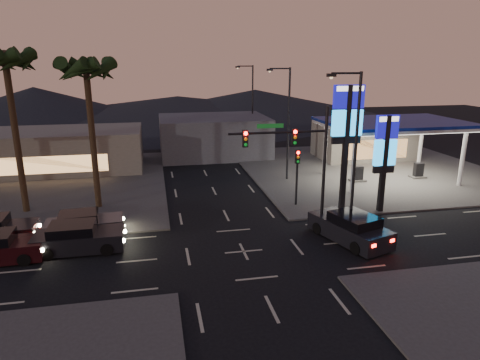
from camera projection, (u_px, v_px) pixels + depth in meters
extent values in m
plane|color=black|center=(244.00, 251.00, 24.57)|extent=(140.00, 140.00, 0.00)
cube|color=#47443F|center=(367.00, 169.00, 42.72)|extent=(24.00, 24.00, 0.12)
cube|color=#47443F|center=(22.00, 188.00, 36.58)|extent=(24.00, 24.00, 0.12)
cylinder|color=silver|center=(354.00, 164.00, 34.49)|extent=(0.36, 0.36, 5.00)
cylinder|color=silver|center=(463.00, 159.00, 36.41)|extent=(0.36, 0.36, 5.00)
cylinder|color=silver|center=(325.00, 149.00, 40.15)|extent=(0.36, 0.36, 5.00)
cylinder|color=silver|center=(421.00, 145.00, 42.07)|extent=(0.36, 0.36, 5.00)
cube|color=silver|center=(393.00, 124.00, 37.54)|extent=(12.00, 8.00, 0.50)
cube|color=white|center=(393.00, 127.00, 37.63)|extent=(11.60, 7.60, 0.06)
cube|color=navy|center=(394.00, 122.00, 37.50)|extent=(12.20, 8.20, 0.25)
cube|color=black|center=(358.00, 174.00, 38.17)|extent=(0.80, 0.50, 1.40)
cube|color=black|center=(418.00, 170.00, 39.32)|extent=(0.80, 0.50, 1.40)
cube|color=#726B5B|center=(363.00, 140.00, 47.29)|extent=(10.00, 6.00, 4.00)
cube|color=black|center=(345.00, 150.00, 30.17)|extent=(0.35, 0.35, 9.00)
cube|color=#0E0C8B|center=(349.00, 97.00, 29.16)|extent=(2.20, 0.30, 1.60)
cube|color=white|center=(350.00, 88.00, 29.01)|extent=(1.98, 0.32, 0.35)
cube|color=#1A9FFA|center=(347.00, 123.00, 29.65)|extent=(2.20, 0.30, 1.80)
cube|color=black|center=(346.00, 140.00, 29.98)|extent=(2.09, 0.28, 0.50)
cube|color=black|center=(384.00, 165.00, 29.98)|extent=(0.35, 0.35, 7.00)
cube|color=#0E0C8B|center=(387.00, 127.00, 29.24)|extent=(1.60, 0.30, 1.60)
cube|color=white|center=(388.00, 119.00, 29.09)|extent=(1.44, 0.32, 0.35)
cube|color=#1A9FFA|center=(385.00, 153.00, 29.73)|extent=(1.60, 0.30, 1.80)
cube|color=black|center=(383.00, 169.00, 30.06)|extent=(1.52, 0.28, 0.50)
cylinder|color=black|center=(324.00, 171.00, 26.43)|extent=(0.20, 0.20, 8.00)
cylinder|color=black|center=(278.00, 132.00, 25.17)|extent=(6.00, 0.14, 0.14)
cube|color=#0C3F14|center=(270.00, 126.00, 24.97)|extent=(1.60, 0.05, 0.25)
cube|color=black|center=(294.00, 137.00, 25.44)|extent=(0.32, 0.25, 1.00)
sphere|color=#FF0C07|center=(295.00, 132.00, 25.21)|extent=(0.22, 0.22, 0.22)
sphere|color=orange|center=(295.00, 137.00, 25.30)|extent=(0.20, 0.20, 0.20)
sphere|color=#0CB226|center=(295.00, 143.00, 25.39)|extent=(0.20, 0.20, 0.20)
cube|color=black|center=(245.00, 139.00, 24.87)|extent=(0.32, 0.25, 1.00)
sphere|color=#FF0C07|center=(246.00, 133.00, 24.64)|extent=(0.22, 0.22, 0.22)
sphere|color=orange|center=(246.00, 139.00, 24.73)|extent=(0.20, 0.20, 0.20)
sphere|color=#0CB226|center=(246.00, 145.00, 24.82)|extent=(0.20, 0.20, 0.20)
cylinder|color=black|center=(297.00, 180.00, 31.69)|extent=(0.16, 0.16, 4.00)
cube|color=black|center=(298.00, 157.00, 31.20)|extent=(0.32, 0.25, 1.00)
sphere|color=#FF0C07|center=(298.00, 153.00, 30.96)|extent=(0.22, 0.22, 0.22)
sphere|color=orange|center=(298.00, 157.00, 31.05)|extent=(0.20, 0.20, 0.20)
sphere|color=#0CB226|center=(298.00, 162.00, 31.14)|extent=(0.20, 0.20, 0.20)
cylinder|color=black|center=(355.00, 158.00, 25.50)|extent=(0.18, 0.18, 10.00)
cylinder|color=black|center=(347.00, 73.00, 23.99)|extent=(1.80, 0.12, 0.12)
cube|color=black|center=(331.00, 75.00, 23.85)|extent=(0.50, 0.25, 0.18)
sphere|color=#FFCC8C|center=(331.00, 77.00, 23.88)|extent=(0.20, 0.20, 0.20)
cylinder|color=black|center=(288.00, 126.00, 37.76)|extent=(0.18, 0.18, 10.00)
cylinder|color=black|center=(280.00, 69.00, 36.25)|extent=(1.80, 0.12, 0.12)
cube|color=black|center=(270.00, 70.00, 36.11)|extent=(0.50, 0.25, 0.18)
sphere|color=#FFCC8C|center=(270.00, 71.00, 36.14)|extent=(0.20, 0.20, 0.20)
cylinder|color=black|center=(252.00, 109.00, 50.96)|extent=(0.18, 0.18, 10.00)
cylinder|color=black|center=(245.00, 66.00, 49.45)|extent=(1.80, 0.12, 0.12)
cube|color=black|center=(238.00, 67.00, 49.31)|extent=(0.50, 0.25, 0.18)
sphere|color=#FFCC8C|center=(238.00, 68.00, 49.34)|extent=(0.20, 0.20, 0.20)
cylinder|color=black|center=(93.00, 140.00, 30.42)|extent=(0.44, 0.44, 10.20)
sphere|color=black|center=(86.00, 66.00, 29.03)|extent=(0.90, 0.90, 0.90)
cone|color=black|center=(106.00, 71.00, 29.36)|extent=(0.90, 2.74, 1.91)
cone|color=black|center=(102.00, 70.00, 30.15)|extent=(2.57, 2.57, 1.91)
cone|color=black|center=(89.00, 70.00, 30.34)|extent=(2.74, 0.90, 1.91)
cone|color=black|center=(74.00, 70.00, 29.80)|extent=(2.57, 2.57, 1.91)
cone|color=black|center=(66.00, 71.00, 28.86)|extent=(0.90, 2.74, 1.91)
cone|color=black|center=(69.00, 71.00, 28.07)|extent=(2.57, 2.57, 1.91)
cone|color=black|center=(83.00, 71.00, 27.89)|extent=(2.74, 0.90, 1.91)
cone|color=black|center=(99.00, 71.00, 28.42)|extent=(2.57, 2.57, 1.91)
cylinder|color=black|center=(16.00, 139.00, 29.38)|extent=(0.44, 0.44, 10.80)
sphere|color=black|center=(5.00, 57.00, 27.91)|extent=(0.90, 0.90, 0.90)
cone|color=black|center=(27.00, 62.00, 28.24)|extent=(0.90, 2.74, 1.91)
cone|color=black|center=(24.00, 62.00, 29.03)|extent=(2.57, 2.57, 1.91)
cone|color=black|center=(11.00, 62.00, 29.21)|extent=(2.74, 0.90, 1.91)
cone|color=black|center=(16.00, 62.00, 27.30)|extent=(2.57, 2.57, 1.91)
cube|color=#726B5B|center=(59.00, 150.00, 42.09)|extent=(16.00, 8.00, 4.00)
cube|color=#4C4C51|center=(214.00, 136.00, 48.88)|extent=(12.00, 9.00, 4.40)
cone|color=black|center=(35.00, 104.00, 75.54)|extent=(40.00, 40.00, 6.00)
cone|color=black|center=(255.00, 103.00, 83.35)|extent=(50.00, 50.00, 5.00)
cone|color=black|center=(178.00, 107.00, 80.61)|extent=(60.00, 60.00, 4.00)
cube|color=black|center=(80.00, 241.00, 24.54)|extent=(4.96, 2.09, 1.01)
cube|color=black|center=(72.00, 230.00, 24.29)|extent=(2.48, 1.92, 0.73)
cylinder|color=black|center=(110.00, 236.00, 25.81)|extent=(0.72, 0.27, 0.72)
cylinder|color=black|center=(107.00, 249.00, 24.01)|extent=(0.72, 0.27, 0.72)
cylinder|color=black|center=(55.00, 240.00, 25.20)|extent=(0.72, 0.27, 0.72)
cylinder|color=black|center=(47.00, 254.00, 23.40)|extent=(0.72, 0.27, 0.72)
sphere|color=#FFF2BF|center=(125.00, 231.00, 25.63)|extent=(0.25, 0.25, 0.25)
sphere|color=#FFF2BF|center=(123.00, 240.00, 24.36)|extent=(0.25, 0.25, 0.25)
cube|color=#FF140A|center=(36.00, 237.00, 24.65)|extent=(0.09, 0.28, 0.16)
cube|color=#FF140A|center=(30.00, 246.00, 23.37)|extent=(0.09, 0.28, 0.16)
cylinder|color=black|center=(32.00, 245.00, 24.56)|extent=(0.71, 0.28, 0.70)
cylinder|color=black|center=(24.00, 260.00, 22.81)|extent=(0.71, 0.28, 0.70)
sphere|color=#FFF2BF|center=(47.00, 241.00, 24.40)|extent=(0.24, 0.24, 0.24)
sphere|color=#FFF2BF|center=(42.00, 250.00, 23.17)|extent=(0.24, 0.24, 0.24)
cube|color=#535355|center=(85.00, 227.00, 26.67)|extent=(4.75, 2.30, 0.94)
cube|color=black|center=(79.00, 218.00, 26.41)|extent=(2.44, 1.96, 0.68)
cylinder|color=black|center=(110.00, 223.00, 27.95)|extent=(0.69, 0.30, 0.67)
cylinder|color=black|center=(110.00, 233.00, 26.30)|extent=(0.69, 0.30, 0.67)
cylinder|color=black|center=(62.00, 228.00, 27.17)|extent=(0.69, 0.30, 0.67)
cylinder|color=black|center=(59.00, 239.00, 25.52)|extent=(0.69, 0.30, 0.67)
sphere|color=#FFF2BF|center=(123.00, 219.00, 27.84)|extent=(0.23, 0.23, 0.23)
sphere|color=#FFF2BF|center=(123.00, 226.00, 26.68)|extent=(0.23, 0.23, 0.23)
cube|color=#FF140A|center=(46.00, 225.00, 26.59)|extent=(0.10, 0.27, 0.15)
cube|color=#FF140A|center=(43.00, 232.00, 25.43)|extent=(0.10, 0.27, 0.15)
cylinder|color=black|center=(25.00, 230.00, 26.74)|extent=(0.73, 0.29, 0.73)
cylinder|color=black|center=(17.00, 242.00, 24.93)|extent=(0.73, 0.29, 0.73)
sphere|color=#FFF2BF|center=(39.00, 225.00, 26.57)|extent=(0.25, 0.25, 0.25)
sphere|color=#FFF2BF|center=(34.00, 234.00, 25.30)|extent=(0.25, 0.25, 0.25)
cube|color=black|center=(349.00, 230.00, 25.94)|extent=(3.74, 5.71, 1.08)
cube|color=black|center=(354.00, 221.00, 25.44)|extent=(2.76, 3.14, 0.78)
cylinder|color=black|center=(318.00, 228.00, 26.94)|extent=(0.51, 0.82, 0.77)
cylinder|color=black|center=(342.00, 222.00, 27.91)|extent=(0.51, 0.82, 0.77)
cylinder|color=black|center=(356.00, 248.00, 24.12)|extent=(0.51, 0.82, 0.77)
cylinder|color=black|center=(382.00, 241.00, 25.08)|extent=(0.51, 0.82, 0.77)
cube|color=#FF140A|center=(374.00, 246.00, 23.33)|extent=(0.32, 0.18, 0.17)
cube|color=#FF140A|center=(392.00, 240.00, 24.01)|extent=(0.32, 0.18, 0.17)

